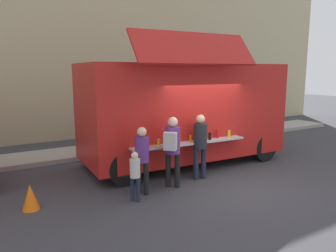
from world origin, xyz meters
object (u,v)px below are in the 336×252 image
food_truck_main (184,110)px  customer_rear_waiting (142,155)px  trash_bin (232,126)px  traffic_cone_orange (30,197)px  customer_front_ordering (200,141)px  customer_mid_with_backpack (172,145)px  child_near_queue (135,172)px

food_truck_main → customer_rear_waiting: size_ratio=3.90×
food_truck_main → trash_bin: size_ratio=6.62×
food_truck_main → traffic_cone_orange: size_ratio=11.35×
customer_front_ordering → customer_rear_waiting: size_ratio=1.09×
food_truck_main → customer_mid_with_backpack: size_ratio=3.53×
food_truck_main → customer_mid_with_backpack: food_truck_main is taller
customer_mid_with_backpack → child_near_queue: customer_mid_with_backpack is taller
customer_rear_waiting → child_near_queue: bearing=-167.9°
child_near_queue → traffic_cone_orange: bearing=123.1°
customer_mid_with_backpack → customer_rear_waiting: 0.83m
customer_front_ordering → customer_mid_with_backpack: size_ratio=0.98×
trash_bin → child_near_queue: bearing=-147.1°
customer_front_ordering → customer_rear_waiting: (-1.80, -0.18, -0.08)m
customer_front_ordering → customer_mid_with_backpack: bearing=106.6°
customer_rear_waiting → traffic_cone_orange: bearing=139.4°
customer_front_ordering → customer_rear_waiting: bearing=101.9°
trash_bin → food_truck_main: bearing=-150.4°
traffic_cone_orange → customer_mid_with_backpack: (3.22, -0.41, 0.81)m
trash_bin → customer_mid_with_backpack: 6.89m
customer_front_ordering → child_near_queue: 2.20m
customer_rear_waiting → trash_bin: bearing=1.6°
food_truck_main → customer_mid_with_backpack: 2.33m
traffic_cone_orange → food_truck_main: bearing=15.5°
customer_rear_waiting → child_near_queue: size_ratio=1.42×
trash_bin → customer_rear_waiting: customer_rear_waiting is taller
customer_front_ordering → trash_bin: bearing=-43.9°
customer_mid_with_backpack → child_near_queue: bearing=148.7°
traffic_cone_orange → customer_mid_with_backpack: customer_mid_with_backpack is taller
trash_bin → customer_mid_with_backpack: size_ratio=0.53×
traffic_cone_orange → customer_rear_waiting: bearing=-9.9°
customer_rear_waiting → child_near_queue: (-0.32, -0.30, -0.28)m
food_truck_main → child_near_queue: size_ratio=5.53×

